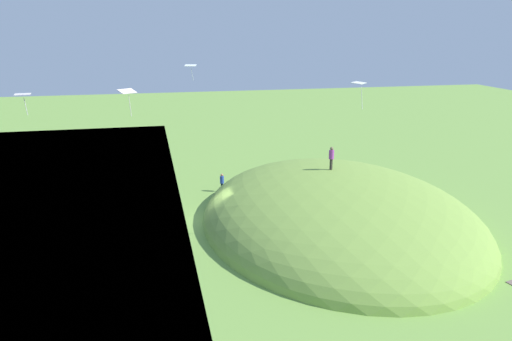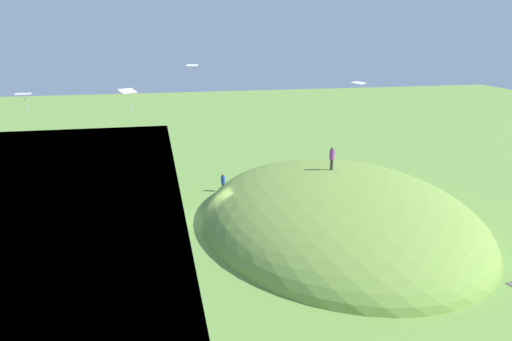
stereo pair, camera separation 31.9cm
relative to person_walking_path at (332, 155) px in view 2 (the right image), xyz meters
name	(u,v)px [view 2 (the right image)]	position (x,y,z in m)	size (l,w,h in m)	color
ground_plane	(215,219)	(-9.09, 0.96, -4.93)	(160.00, 160.00, 0.00)	#6F9B42
grass_hill	(338,223)	(0.07, -1.71, -4.93)	(20.62, 26.54, 7.63)	#789D41
person_walking_path	(332,155)	(0.00, 0.00, 0.00)	(0.49, 0.49, 1.82)	#322D27
person_with_child	(223,180)	(-7.51, 7.60, -3.84)	(0.49, 0.49, 1.73)	#20354A
kite_0	(192,66)	(-9.33, 15.15, 5.86)	(1.29, 1.06, 1.60)	white
kite_2	(127,92)	(-15.00, -1.06, 5.42)	(1.33, 1.23, 1.78)	white
kite_3	(23,95)	(-21.33, -1.77, 5.50)	(1.01, 0.76, 1.36)	white
kite_7	(359,84)	(-0.67, -5.92, 6.14)	(1.19, 1.20, 1.73)	white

